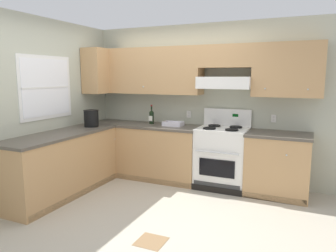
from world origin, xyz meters
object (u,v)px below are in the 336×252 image
(stove, at_px, (222,157))
(wine_bottle, at_px, (152,116))
(bucket, at_px, (91,118))
(bowl, at_px, (173,124))

(stove, bearing_deg, wine_bottle, 176.31)
(wine_bottle, distance_m, bucket, 1.00)
(bowl, bearing_deg, bucket, -152.85)
(stove, height_order, bucket, stove)
(stove, distance_m, wine_bottle, 1.38)
(stove, height_order, bowl, stove)
(wine_bottle, bearing_deg, stove, -3.69)
(stove, bearing_deg, bucket, -163.71)
(wine_bottle, distance_m, bowl, 0.44)
(stove, distance_m, bowl, 0.95)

